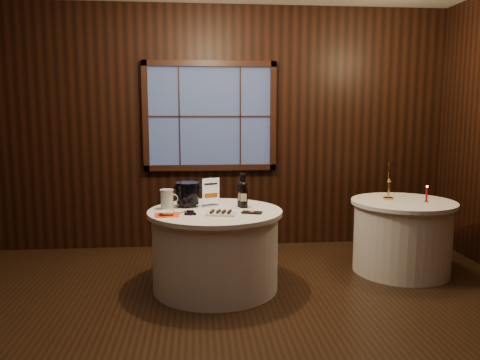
{
  "coord_description": "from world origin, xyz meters",
  "views": [
    {
      "loc": [
        -0.16,
        -3.37,
        1.67
      ],
      "look_at": [
        0.23,
        0.9,
        1.07
      ],
      "focal_mm": 35.0,
      "sensor_mm": 36.0,
      "label": 1
    }
  ],
  "objects": [
    {
      "name": "grape_bunch",
      "position": [
        -0.23,
        0.82,
        0.79
      ],
      "size": [
        0.18,
        0.11,
        0.04
      ],
      "rotation": [
        0.0,
        0.0,
        -0.39
      ],
      "color": "black",
      "rests_on": "main_table"
    },
    {
      "name": "sign_stand",
      "position": [
        -0.04,
        1.19,
        0.87
      ],
      "size": [
        0.17,
        0.14,
        0.29
      ],
      "rotation": [
        0.0,
        0.0,
        0.4
      ],
      "color": "silver",
      "rests_on": "main_table"
    },
    {
      "name": "port_bottle_left",
      "position": [
        0.26,
        1.14,
        0.92
      ],
      "size": [
        0.08,
        0.09,
        0.34
      ],
      "rotation": [
        0.0,
        0.0,
        -0.1
      ],
      "color": "black",
      "rests_on": "main_table"
    },
    {
      "name": "orange_napkin",
      "position": [
        -0.44,
        0.81,
        0.77
      ],
      "size": [
        0.24,
        0.24,
        0.0
      ],
      "primitive_type": "cube",
      "rotation": [
        0.0,
        0.0,
        0.08
      ],
      "color": "#FB4415",
      "rests_on": "main_table"
    },
    {
      "name": "brass_candlestick",
      "position": [
        1.87,
        1.4,
        0.91
      ],
      "size": [
        0.11,
        0.11,
        0.4
      ],
      "color": "gold",
      "rests_on": "side_table"
    },
    {
      "name": "chocolate_plate",
      "position": [
        0.05,
        0.79,
        0.79
      ],
      "size": [
        0.3,
        0.24,
        0.04
      ],
      "rotation": [
        0.0,
        0.0,
        -0.23
      ],
      "color": "white",
      "rests_on": "main_table"
    },
    {
      "name": "glass_pitcher",
      "position": [
        -0.46,
        1.1,
        0.87
      ],
      "size": [
        0.18,
        0.13,
        0.19
      ],
      "rotation": [
        0.0,
        0.0,
        0.08
      ],
      "color": "silver",
      "rests_on": "main_table"
    },
    {
      "name": "cracker_bowl",
      "position": [
        -0.44,
        0.81,
        0.79
      ],
      "size": [
        0.14,
        0.14,
        0.04
      ],
      "primitive_type": "imported",
      "rotation": [
        0.0,
        0.0,
        -0.01
      ],
      "color": "white",
      "rests_on": "orange_napkin"
    },
    {
      "name": "main_table",
      "position": [
        0.0,
        1.0,
        0.39
      ],
      "size": [
        1.28,
        1.28,
        0.77
      ],
      "color": "white",
      "rests_on": "ground"
    },
    {
      "name": "back_wall",
      "position": [
        0.0,
        2.48,
        1.54
      ],
      "size": [
        6.0,
        0.1,
        3.0
      ],
      "color": "black",
      "rests_on": "ground"
    },
    {
      "name": "red_candle",
      "position": [
        2.2,
        1.19,
        0.84
      ],
      "size": [
        0.05,
        0.05,
        0.18
      ],
      "color": "gold",
      "rests_on": "side_table"
    },
    {
      "name": "chocolate_box",
      "position": [
        0.33,
        0.82,
        0.78
      ],
      "size": [
        0.2,
        0.15,
        0.02
      ],
      "primitive_type": "cube",
      "rotation": [
        0.0,
        0.0,
        -0.33
      ],
      "color": "black",
      "rests_on": "main_table"
    },
    {
      "name": "port_bottle_right",
      "position": [
        0.28,
        1.09,
        0.92
      ],
      "size": [
        0.08,
        0.09,
        0.34
      ],
      "rotation": [
        0.0,
        0.0,
        -0.15
      ],
      "color": "black",
      "rests_on": "main_table"
    },
    {
      "name": "ground",
      "position": [
        0.0,
        0.0,
        0.0
      ],
      "size": [
        6.0,
        6.0,
        0.0
      ],
      "primitive_type": "plane",
      "color": "black",
      "rests_on": "ground"
    },
    {
      "name": "ice_bucket",
      "position": [
        -0.26,
        1.2,
        0.9
      ],
      "size": [
        0.24,
        0.24,
        0.24
      ],
      "color": "black",
      "rests_on": "main_table"
    },
    {
      "name": "side_table",
      "position": [
        2.0,
        1.3,
        0.39
      ],
      "size": [
        1.08,
        1.08,
        0.77
      ],
      "color": "white",
      "rests_on": "ground"
    }
  ]
}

